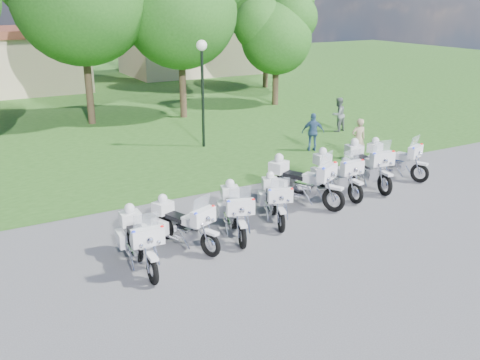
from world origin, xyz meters
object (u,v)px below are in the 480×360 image
motorcycle_2 (235,210)px  lamp_post (202,68)px  motorcycle_0 (139,239)px  bystander_b (338,115)px  motorcycle_5 (336,173)px  bystander_a (358,139)px  motorcycle_3 (275,199)px  motorcycle_4 (301,181)px  bystander_c (313,132)px  motorcycle_1 (183,223)px  motorcycle_6 (367,164)px  motorcycle_7 (394,158)px

motorcycle_2 → lamp_post: bearing=-92.4°
motorcycle_0 → bystander_b: 15.04m
motorcycle_5 → lamp_post: (-1.26, 7.23, 2.63)m
lamp_post → bystander_a: bearing=-45.6°
motorcycle_3 → motorcycle_4: 1.50m
motorcycle_5 → bystander_c: motorcycle_5 is taller
motorcycle_4 → motorcycle_5: (1.51, 0.22, -0.06)m
motorcycle_0 → motorcycle_4: bearing=-162.6°
motorcycle_2 → bystander_a: bearing=-135.7°
lamp_post → bystander_c: (3.65, -2.77, -2.53)m
motorcycle_2 → bystander_a: bystander_a is taller
motorcycle_1 → motorcycle_3: bearing=165.3°
motorcycle_6 → bystander_c: 4.44m
motorcycle_1 → bystander_b: bystander_b is taller
motorcycle_7 → motorcycle_1: bearing=-9.5°
motorcycle_7 → motorcycle_4: bearing=-12.0°
motorcycle_0 → bystander_a: bearing=-154.4°
motorcycle_4 → lamp_post: (0.24, 7.45, 2.57)m
motorcycle_0 → motorcycle_5: bearing=-163.9°
motorcycle_3 → lamp_post: (1.60, 8.08, 2.70)m
motorcycle_0 → motorcycle_4: (5.63, 1.45, 0.08)m
motorcycle_5 → bystander_c: (2.38, 4.46, 0.10)m
bystander_a → bystander_b: 4.53m
motorcycle_3 → motorcycle_5: (2.87, 0.85, 0.07)m
motorcycle_6 → lamp_post: 8.01m
motorcycle_5 → bystander_b: size_ratio=1.52×
motorcycle_5 → motorcycle_7: motorcycle_5 is taller
motorcycle_6 → bystander_b: motorcycle_6 is taller
motorcycle_1 → bystander_a: 9.85m
motorcycle_4 → bystander_b: bearing=-159.8°
motorcycle_4 → motorcycle_6: (2.91, 0.36, -0.01)m
motorcycle_6 → bystander_c: motorcycle_6 is taller
motorcycle_0 → motorcycle_1: 1.37m
motorcycle_3 → motorcycle_4: (1.36, 0.63, 0.13)m
motorcycle_0 → motorcycle_7: size_ratio=1.04×
motorcycle_5 → bystander_a: 4.17m
motorcycle_4 → bystander_c: size_ratio=1.57×
motorcycle_6 → bystander_b: bearing=-113.2°
lamp_post → motorcycle_7: bearing=-59.0°
motorcycle_2 → motorcycle_6: (5.70, 1.26, 0.08)m
motorcycle_1 → motorcycle_7: bearing=168.8°
motorcycle_2 → motorcycle_3: size_ratio=1.07×
motorcycle_2 → lamp_post: 9.28m
motorcycle_2 → bystander_b: 12.43m
lamp_post → bystander_b: size_ratio=2.75×
motorcycle_5 → motorcycle_4: bearing=10.2°
motorcycle_7 → motorcycle_2: bearing=-7.9°
motorcycle_3 → bystander_c: 7.47m
motorcycle_0 → motorcycle_2: (2.84, 0.54, -0.01)m
motorcycle_1 → motorcycle_3: motorcycle_1 is taller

